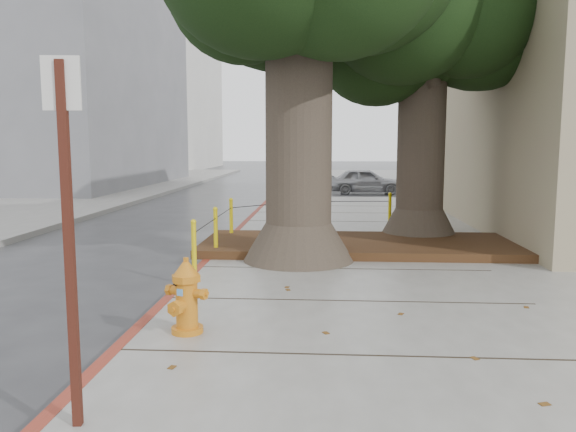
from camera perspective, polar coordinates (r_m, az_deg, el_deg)
name	(u,v)px	position (r m, az deg, el deg)	size (l,w,h in m)	color
ground	(311,311)	(7.82, 2.36, -9.59)	(140.00, 140.00, 0.00)	#28282B
sidewalk_far	(413,178)	(38.00, 12.55, 3.79)	(16.00, 20.00, 0.15)	slate
curb_red	(206,265)	(10.45, -8.37, -4.92)	(0.14, 26.00, 0.16)	maroon
planter_bed	(360,245)	(11.59, 7.29, -2.92)	(6.40, 2.60, 0.16)	black
building_far_grey	(38,74)	(33.37, -24.02, 13.08)	(12.00, 16.00, 12.00)	slate
building_far_white	(141,88)	(55.47, -14.70, 12.45)	(12.00, 18.00, 15.00)	silver
tree_far	(439,17)	(13.33, 15.14, 18.94)	(4.50, 3.80, 7.17)	#4C3F33
bollard_ring	(276,220)	(12.01, -1.26, -0.41)	(3.79, 5.39, 0.95)	gold
fire_hydrant	(186,296)	(6.48, -10.30, -8.03)	(0.47, 0.47, 0.87)	orange
signpost	(68,223)	(4.38, -21.44, -0.70)	(0.27, 0.07, 2.74)	#471911
car_silver	(366,181)	(26.29, 7.89, 3.54)	(1.40, 3.47, 1.18)	#949499
car_dark	(73,179)	(28.43, -21.04, 3.56)	(1.87, 4.60, 1.34)	black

